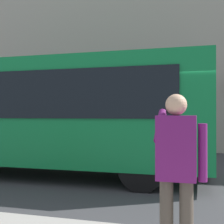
% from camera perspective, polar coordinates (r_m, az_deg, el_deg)
% --- Properties ---
extents(ground_plane, '(60.00, 60.00, 0.00)m').
position_cam_1_polar(ground_plane, '(7.84, 15.06, -12.49)').
color(ground_plane, '#38383A').
extents(building_facade_far, '(28.00, 1.55, 12.00)m').
position_cam_1_polar(building_facade_far, '(15.10, 15.46, 16.31)').
color(building_facade_far, '#A89E8E').
rests_on(building_facade_far, ground_plane).
extents(red_bus, '(9.05, 2.54, 3.08)m').
position_cam_1_polar(red_bus, '(8.79, -12.99, -0.14)').
color(red_bus, '#0F7238').
rests_on(red_bus, ground_plane).
extents(pedestrian_photographer, '(0.53, 0.52, 1.70)m').
position_cam_1_polar(pedestrian_photographer, '(3.33, 11.62, -9.07)').
color(pedestrian_photographer, '#4C4238').
rests_on(pedestrian_photographer, sidewalk_curb).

